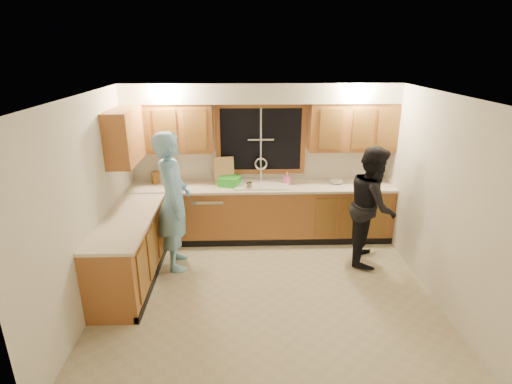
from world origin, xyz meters
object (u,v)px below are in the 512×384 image
bowl (336,182)px  soap_bottle (287,178)px  dishwasher (209,216)px  man (174,202)px  woman (372,205)px  sink (261,189)px  stove (117,273)px  dish_crate (229,181)px  knife_block (155,178)px

bowl → soap_bottle: bearing=180.0°
dishwasher → man: 1.09m
man → bowl: bearing=-78.7°
woman → soap_bottle: 1.42m
man → bowl: man is taller
sink → stove: (-1.80, -1.82, -0.41)m
dishwasher → bowl: bearing=1.8°
woman → bowl: 0.90m
bowl → stove: bearing=-148.1°
man → woman: (2.81, 0.07, -0.12)m
woman → bowl: (-0.34, 0.83, 0.08)m
dishwasher → dish_crate: 0.67m
sink → soap_bottle: (0.41, 0.05, 0.15)m
woman → dish_crate: size_ratio=5.70×
knife_block → man: bearing=-109.4°
knife_block → soap_bottle: (2.12, -0.10, -0.00)m
dishwasher → dish_crate: bearing=4.8°
dishwasher → man: bearing=-115.9°
stove → dish_crate: bearing=54.9°
woman → soap_bottle: size_ratio=8.86×
stove → bowl: bowl is taller
dishwasher → woman: (2.40, -0.76, 0.45)m
sink → stove: sink is taller
sink → bowl: 1.21m
woman → soap_bottle: woman is taller
sink → dishwasher: size_ratio=1.05×
dishwasher → knife_block: knife_block is taller
woman → dish_crate: woman is taller
soap_bottle → dishwasher: bearing=-177.1°
dish_crate → bowl: size_ratio=1.40×
dishwasher → bowl: 2.13m
dishwasher → stove: stove is taller
sink → man: 1.52m
sink → soap_bottle: bearing=7.0°
knife_block → bowl: 2.92m
stove → soap_bottle: bearing=40.3°
sink → knife_block: sink is taller
woman → knife_block: 3.39m
woman → bowl: woman is taller
dishwasher → man: (-0.40, -0.83, 0.57)m
sink → knife_block: (-1.71, 0.15, 0.15)m
stove → man: bearing=60.8°
dishwasher → woman: 2.56m
sink → dish_crate: 0.52m
stove → man: size_ratio=0.46×
dishwasher → dish_crate: (0.34, 0.03, 0.58)m
man → knife_block: 1.10m
man → knife_block: bearing=15.5°
knife_block → dish_crate: size_ratio=0.64×
dish_crate → knife_block: bearing=173.5°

